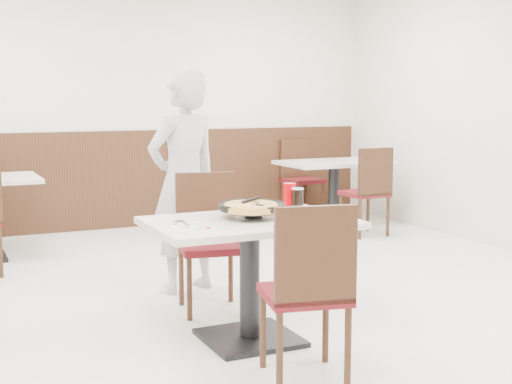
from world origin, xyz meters
name	(u,v)px	position (x,y,z in m)	size (l,w,h in m)	color
floor	(262,308)	(0.00, 0.00, 0.00)	(7.00, 7.00, 0.00)	silver
wall_back	(127,104)	(0.00, 3.50, 1.40)	(6.00, 0.04, 2.80)	beige
wainscot_back	(130,179)	(0.00, 3.48, 0.55)	(5.90, 0.03, 1.10)	black
main_table	(250,281)	(-0.36, -0.58, 0.38)	(1.20, 0.80, 0.75)	beige
chair_near	(304,290)	(-0.34, -1.22, 0.47)	(0.42, 0.42, 0.95)	black
chair_far	(211,244)	(-0.35, 0.09, 0.47)	(0.42, 0.42, 0.95)	black
trivet	(253,215)	(-0.31, -0.52, 0.77)	(0.11, 0.11, 0.04)	black
pizza_pan	(252,211)	(-0.32, -0.52, 0.79)	(0.34, 0.34, 0.01)	black
pizza	(251,209)	(-0.35, -0.57, 0.81)	(0.33, 0.33, 0.02)	#C39140
pizza_server	(262,203)	(-0.28, -0.57, 0.84)	(0.07, 0.09, 0.00)	silver
napkin	(189,227)	(-0.78, -0.68, 0.75)	(0.16, 0.16, 0.00)	white
side_plate	(192,226)	(-0.76, -0.67, 0.76)	(0.17, 0.17, 0.01)	silver
fork	(185,224)	(-0.79, -0.64, 0.77)	(0.02, 0.17, 0.00)	silver
cola_glass	(298,199)	(0.09, -0.35, 0.81)	(0.07, 0.07, 0.13)	black
red_cup	(290,195)	(0.08, -0.25, 0.83)	(0.08, 0.08, 0.16)	#B30006
diner_person	(184,182)	(-0.34, 0.67, 0.84)	(0.61, 0.40, 1.68)	#BCBBC1
bg_table_right	(334,194)	(2.13, 2.54, 0.38)	(1.20, 0.80, 0.75)	beige
bg_chair_right_near	(365,191)	(2.15, 1.94, 0.47)	(0.42, 0.42, 0.95)	black
bg_chair_right_far	(303,179)	(2.12, 3.25, 0.47)	(0.42, 0.42, 0.95)	black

